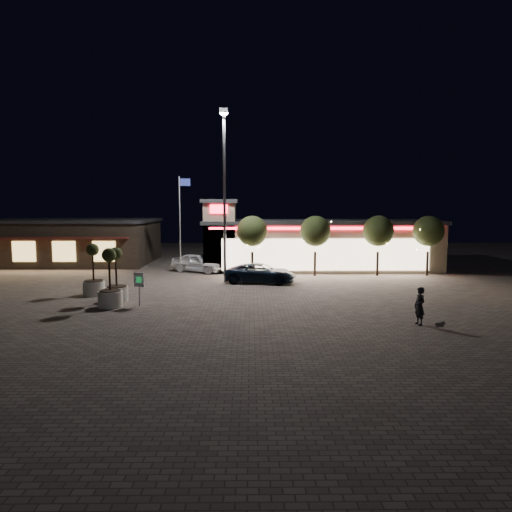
{
  "coord_description": "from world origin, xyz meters",
  "views": [
    {
      "loc": [
        3.9,
        -24.99,
        5.42
      ],
      "look_at": [
        4.24,
        6.0,
        2.13
      ],
      "focal_mm": 32.0,
      "sensor_mm": 36.0,
      "label": 1
    }
  ],
  "objects_px": {
    "planter_mid": "(110,289)",
    "pedestrian": "(420,306)",
    "white_sedan": "(198,263)",
    "planter_left": "(94,279)",
    "valet_sign": "(139,283)",
    "pickup_truck": "(261,273)"
  },
  "relations": [
    {
      "from": "valet_sign",
      "to": "pickup_truck",
      "type": "bearing_deg",
      "value": 48.17
    },
    {
      "from": "pedestrian",
      "to": "valet_sign",
      "type": "distance_m",
      "value": 14.65
    },
    {
      "from": "pickup_truck",
      "to": "planter_mid",
      "type": "xyz_separation_m",
      "value": [
        -8.41,
        -8.0,
        0.3
      ]
    },
    {
      "from": "pedestrian",
      "to": "white_sedan",
      "type": "bearing_deg",
      "value": -159.01
    },
    {
      "from": "white_sedan",
      "to": "planter_left",
      "type": "height_order",
      "value": "planter_left"
    },
    {
      "from": "white_sedan",
      "to": "planter_mid",
      "type": "relative_size",
      "value": 1.44
    },
    {
      "from": "planter_left",
      "to": "pedestrian",
      "type": "bearing_deg",
      "value": -22.9
    },
    {
      "from": "planter_left",
      "to": "planter_mid",
      "type": "xyz_separation_m",
      "value": [
        2.07,
        -3.43,
        0.01
      ]
    },
    {
      "from": "pedestrian",
      "to": "planter_left",
      "type": "bearing_deg",
      "value": -126.81
    },
    {
      "from": "pickup_truck",
      "to": "planter_left",
      "type": "height_order",
      "value": "planter_left"
    },
    {
      "from": "pickup_truck",
      "to": "pedestrian",
      "type": "distance_m",
      "value": 13.95
    },
    {
      "from": "planter_mid",
      "to": "planter_left",
      "type": "bearing_deg",
      "value": 121.1
    },
    {
      "from": "pickup_truck",
      "to": "planter_left",
      "type": "xyz_separation_m",
      "value": [
        -10.47,
        -4.57,
        0.29
      ]
    },
    {
      "from": "pedestrian",
      "to": "valet_sign",
      "type": "height_order",
      "value": "valet_sign"
    },
    {
      "from": "white_sedan",
      "to": "pickup_truck",
      "type": "bearing_deg",
      "value": -110.08
    },
    {
      "from": "white_sedan",
      "to": "pedestrian",
      "type": "distance_m",
      "value": 21.42
    },
    {
      "from": "pickup_truck",
      "to": "white_sedan",
      "type": "relative_size",
      "value": 1.08
    },
    {
      "from": "white_sedan",
      "to": "valet_sign",
      "type": "distance_m",
      "value": 13.4
    },
    {
      "from": "pedestrian",
      "to": "planter_mid",
      "type": "distance_m",
      "value": 16.02
    },
    {
      "from": "planter_left",
      "to": "planter_mid",
      "type": "bearing_deg",
      "value": -58.9
    },
    {
      "from": "planter_mid",
      "to": "pedestrian",
      "type": "bearing_deg",
      "value": -14.45
    },
    {
      "from": "white_sedan",
      "to": "planter_left",
      "type": "relative_size",
      "value": 1.45
    }
  ]
}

